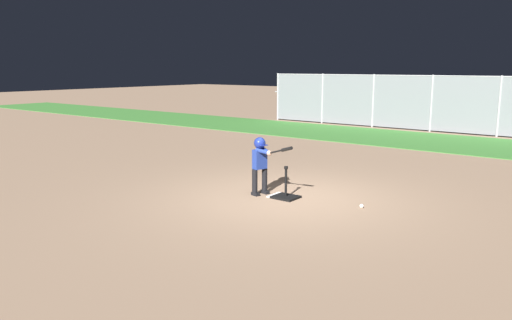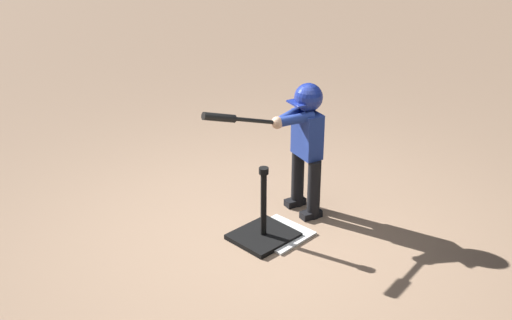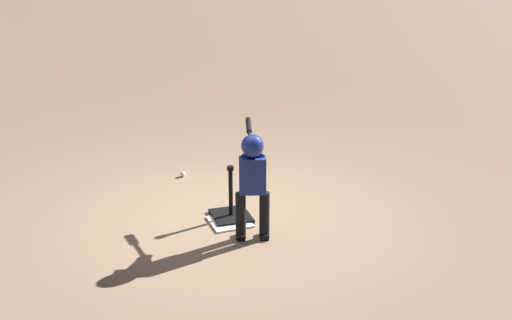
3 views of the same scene
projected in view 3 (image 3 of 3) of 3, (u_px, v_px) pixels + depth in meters
ground_plane at (228, 216)px, 6.90m from camera, size 90.00×90.00×0.00m
home_plate at (230, 222)px, 6.73m from camera, size 0.46×0.46×0.02m
batting_tee at (231, 212)px, 6.83m from camera, size 0.47×0.42×0.63m
batter_child at (252, 173)px, 6.16m from camera, size 1.03×0.46×1.15m
baseball at (183, 174)px, 8.09m from camera, size 0.07×0.07×0.07m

